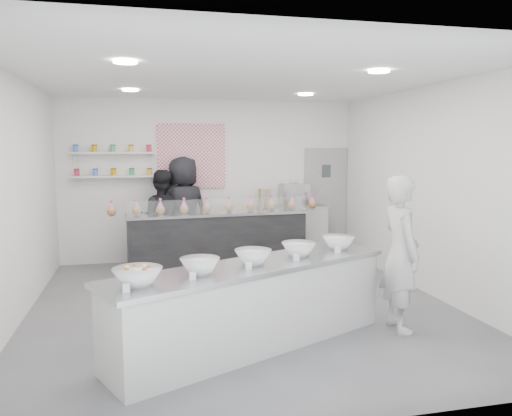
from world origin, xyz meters
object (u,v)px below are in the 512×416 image
at_px(staff_right, 184,211).
at_px(staff_left, 161,219).
at_px(espresso_ledge, 292,231).
at_px(prep_counter, 253,306).
at_px(woman_prep, 401,253).
at_px(back_bar, 218,240).
at_px(espresso_machine, 294,195).

bearing_deg(staff_right, staff_left, -11.94).
bearing_deg(espresso_ledge, staff_right, -175.09).
distance_m(prep_counter, espresso_ledge, 4.47).
bearing_deg(espresso_ledge, woman_prep, -88.92).
bearing_deg(back_bar, woman_prep, -69.54).
relative_size(back_bar, espresso_ledge, 2.36).
bearing_deg(prep_counter, espresso_machine, 42.44).
relative_size(espresso_ledge, espresso_machine, 2.47).
xyz_separation_m(back_bar, espresso_machine, (1.56, 0.51, 0.71)).
bearing_deg(staff_left, staff_right, -157.17).
bearing_deg(staff_left, woman_prep, 135.79).
bearing_deg(back_bar, espresso_ledge, 14.50).
xyz_separation_m(prep_counter, back_bar, (0.18, 3.62, 0.04)).
xyz_separation_m(woman_prep, staff_left, (-2.57, 3.75, -0.04)).
xyz_separation_m(prep_counter, espresso_machine, (1.74, 4.13, 0.75)).
height_order(prep_counter, staff_left, staff_left).
distance_m(woman_prep, staff_left, 4.55).
bearing_deg(prep_counter, espresso_ledge, 42.90).
height_order(staff_left, staff_right, staff_right).
xyz_separation_m(espresso_ledge, staff_right, (-2.10, -0.18, 0.48)).
distance_m(back_bar, staff_right, 0.82).
bearing_deg(woman_prep, prep_counter, 98.22).
distance_m(back_bar, woman_prep, 3.87).
bearing_deg(woman_prep, staff_left, 38.76).
distance_m(back_bar, espresso_machine, 1.79).
distance_m(espresso_machine, staff_right, 2.15).
xyz_separation_m(espresso_ledge, woman_prep, (0.08, -4.01, 0.40)).
xyz_separation_m(back_bar, staff_left, (-0.97, 0.25, 0.37)).
bearing_deg(back_bar, espresso_machine, 14.07).
xyz_separation_m(espresso_ledge, staff_left, (-2.50, -0.26, 0.37)).
relative_size(prep_counter, back_bar, 1.04).
xyz_separation_m(prep_counter, staff_left, (-0.80, 3.87, 0.41)).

